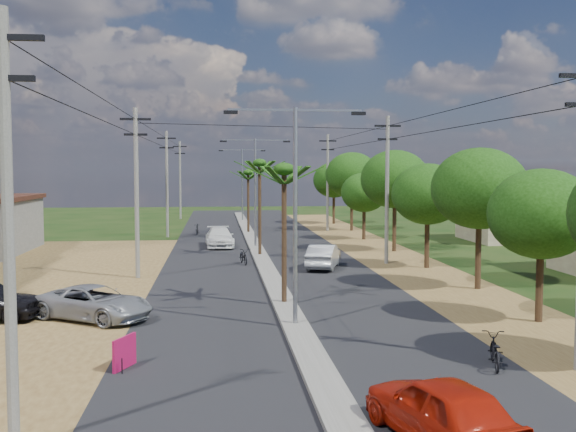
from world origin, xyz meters
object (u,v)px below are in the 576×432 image
at_px(car_silver_mid, 324,257).
at_px(car_white_far, 220,238).
at_px(roadside_sign, 124,353).
at_px(car_red_near, 442,411).
at_px(car_parked_silver, 94,304).
at_px(moto_rider_east, 495,352).

xyz_separation_m(car_silver_mid, car_white_far, (-5.96, 11.52, -0.00)).
bearing_deg(roadside_sign, car_red_near, -16.06).
distance_m(car_red_near, car_parked_silver, 15.80).
bearing_deg(moto_rider_east, car_silver_mid, -67.70).
distance_m(car_red_near, moto_rider_east, 6.16).
bearing_deg(car_silver_mid, moto_rider_east, 112.92).
height_order(car_white_far, moto_rider_east, car_white_far).
distance_m(car_silver_mid, moto_rider_east, 19.94).
distance_m(car_parked_silver, moto_rider_east, 14.79).
xyz_separation_m(car_red_near, car_white_far, (-4.45, 36.53, -0.03)).
bearing_deg(car_parked_silver, car_white_far, 20.95).
bearing_deg(car_parked_silver, car_silver_mid, -8.91).
bearing_deg(roadside_sign, moto_rider_east, 18.60).
bearing_deg(moto_rider_east, car_parked_silver, -13.88).
xyz_separation_m(car_silver_mid, roadside_sign, (-8.84, -18.84, -0.23)).
height_order(car_red_near, car_white_far, car_red_near).
relative_size(car_red_near, moto_rider_east, 2.34).
relative_size(car_parked_silver, roadside_sign, 4.21).
xyz_separation_m(car_white_far, roadside_sign, (-2.88, -30.36, -0.22)).
relative_size(car_red_near, car_silver_mid, 1.00).
bearing_deg(car_parked_silver, moto_rider_east, -88.29).
xyz_separation_m(car_white_far, moto_rider_east, (7.82, -31.37, -0.22)).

